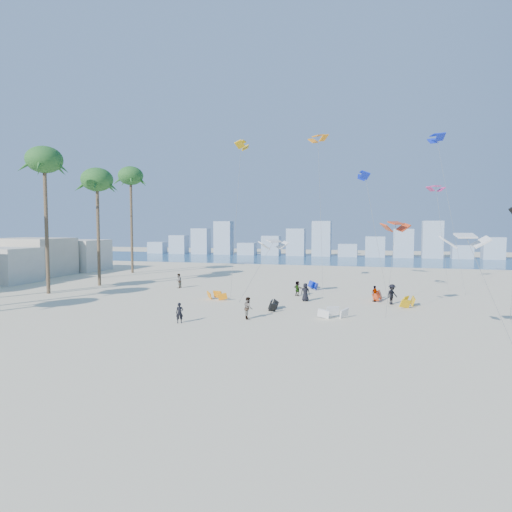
# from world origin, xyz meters

# --- Properties ---
(ground) EXTENTS (220.00, 220.00, 0.00)m
(ground) POSITION_xyz_m (0.00, 0.00, 0.00)
(ground) COLOR beige
(ground) RESTS_ON ground
(ocean) EXTENTS (220.00, 220.00, 0.00)m
(ocean) POSITION_xyz_m (0.00, 72.00, 0.01)
(ocean) COLOR navy
(ocean) RESTS_ON ground
(kitesurfer_near) EXTENTS (0.66, 0.56, 1.54)m
(kitesurfer_near) POSITION_xyz_m (-0.40, 6.45, 0.77)
(kitesurfer_near) COLOR black
(kitesurfer_near) RESTS_ON ground
(kitesurfer_mid) EXTENTS (0.95, 1.04, 1.73)m
(kitesurfer_mid) POSITION_xyz_m (4.18, 9.25, 0.87)
(kitesurfer_mid) COLOR gray
(kitesurfer_mid) RESTS_ON ground
(kitesurfers_far) EXTENTS (36.59, 8.14, 1.90)m
(kitesurfers_far) POSITION_xyz_m (9.12, 19.97, 0.87)
(kitesurfers_far) COLOR black
(kitesurfers_far) RESTS_ON ground
(grounded_kites) EXTENTS (20.18, 17.91, 0.87)m
(grounded_kites) POSITION_xyz_m (9.27, 18.25, 0.42)
(grounded_kites) COLOR orange
(grounded_kites) RESTS_ON ground
(flying_kites) EXTENTS (31.64, 34.27, 18.61)m
(flying_kites) POSITION_xyz_m (14.68, 20.96, 11.61)
(flying_kites) COLOR silver
(flying_kites) RESTS_ON ground
(palm_row) EXTENTS (10.14, 44.80, 16.40)m
(palm_row) POSITION_xyz_m (-22.42, 16.20, 12.67)
(palm_row) COLOR brown
(palm_row) RESTS_ON ground
(distant_skyline) EXTENTS (85.00, 3.00, 8.40)m
(distant_skyline) POSITION_xyz_m (-1.19, 82.00, 3.09)
(distant_skyline) COLOR #9EADBF
(distant_skyline) RESTS_ON ground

